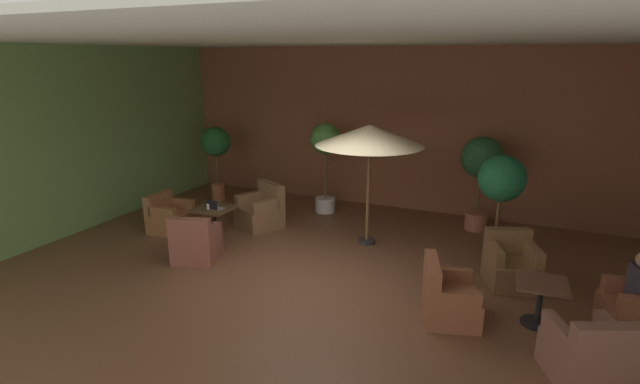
% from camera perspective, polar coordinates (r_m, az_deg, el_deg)
% --- Properties ---
extents(ground_plane, '(10.70, 8.81, 0.02)m').
position_cam_1_polar(ground_plane, '(7.79, -1.36, -10.61)').
color(ground_plane, brown).
extents(wall_back_brick, '(10.70, 0.08, 3.71)m').
position_cam_1_polar(wall_back_brick, '(11.17, 8.39, 7.49)').
color(wall_back_brick, brown).
rests_on(wall_back_brick, ground_plane).
extents(wall_left_accent, '(0.08, 8.81, 3.71)m').
position_cam_1_polar(wall_left_accent, '(10.55, -28.52, 5.23)').
color(wall_left_accent, '#6D9953').
rests_on(wall_left_accent, ground_plane).
extents(ceiling_slab, '(10.70, 8.81, 0.06)m').
position_cam_1_polar(ceiling_slab, '(6.96, -1.57, 18.15)').
color(ceiling_slab, silver).
rests_on(ceiling_slab, wall_back_brick).
extents(cafe_table_front_left, '(0.72, 0.72, 0.62)m').
position_cam_1_polar(cafe_table_front_left, '(9.54, -12.68, -2.58)').
color(cafe_table_front_left, black).
rests_on(cafe_table_front_left, ground_plane).
extents(armchair_front_left_north, '(0.81, 0.79, 0.79)m').
position_cam_1_polar(armchair_front_left_north, '(10.20, -17.66, -2.94)').
color(armchair_front_left_north, '#935E39').
rests_on(armchair_front_left_north, ground_plane).
extents(armchair_front_left_east, '(0.93, 0.97, 0.86)m').
position_cam_1_polar(armchair_front_left_east, '(8.65, -14.75, -6.02)').
color(armchair_front_left_east, brown).
rests_on(armchair_front_left_east, ground_plane).
extents(armchair_front_left_south, '(1.09, 1.08, 0.92)m').
position_cam_1_polar(armchair_front_left_south, '(10.06, -7.13, -2.32)').
color(armchair_front_left_south, brown).
rests_on(armchair_front_left_south, ground_plane).
extents(cafe_table_front_right, '(0.68, 0.68, 0.62)m').
position_cam_1_polar(cafe_table_front_right, '(7.05, 25.07, -11.11)').
color(cafe_table_front_right, black).
rests_on(cafe_table_front_right, ground_plane).
extents(armchair_front_right_north, '(0.85, 0.84, 0.87)m').
position_cam_1_polar(armchair_front_right_north, '(7.48, 33.99, -11.87)').
color(armchair_front_right_north, brown).
rests_on(armchair_front_right_north, ground_plane).
extents(armchair_front_right_east, '(0.94, 0.98, 0.83)m').
position_cam_1_polar(armchair_front_right_east, '(8.11, 22.03, -8.19)').
color(armchair_front_right_east, brown).
rests_on(armchair_front_right_east, ground_plane).
extents(armchair_front_right_south, '(0.92, 0.99, 0.85)m').
position_cam_1_polar(armchair_front_right_south, '(6.84, 15.15, -12.28)').
color(armchair_front_right_south, brown).
rests_on(armchair_front_right_south, ground_plane).
extents(armchair_front_right_west, '(0.98, 1.02, 0.88)m').
position_cam_1_polar(armchair_front_right_west, '(6.19, 29.59, -16.91)').
color(armchair_front_right_west, brown).
rests_on(armchair_front_right_west, ground_plane).
extents(patio_umbrella_tall_red, '(2.00, 2.00, 2.30)m').
position_cam_1_polar(patio_umbrella_tall_red, '(8.69, 6.01, 6.75)').
color(patio_umbrella_tall_red, '#2D2D2D').
rests_on(patio_umbrella_tall_red, ground_plane).
extents(potted_tree_left_corner, '(0.72, 0.72, 1.85)m').
position_cam_1_polar(potted_tree_left_corner, '(11.83, -12.49, 5.30)').
color(potted_tree_left_corner, '#AD653F').
rests_on(potted_tree_left_corner, ground_plane).
extents(potted_tree_mid_left, '(0.70, 0.70, 2.06)m').
position_cam_1_polar(potted_tree_mid_left, '(10.67, 0.66, 4.98)').
color(potted_tree_mid_left, silver).
rests_on(potted_tree_mid_left, ground_plane).
extents(potted_tree_mid_right, '(0.84, 0.84, 1.95)m').
position_cam_1_polar(potted_tree_mid_right, '(10.07, 18.87, 3.09)').
color(potted_tree_mid_right, '#AB614B').
rests_on(potted_tree_mid_right, ground_plane).
extents(potted_tree_right_corner, '(0.81, 0.81, 1.88)m').
position_cam_1_polar(potted_tree_right_corner, '(8.69, 20.99, 0.73)').
color(potted_tree_right_corner, '#3F3036').
rests_on(potted_tree_right_corner, ground_plane).
extents(iced_drink_cup, '(0.08, 0.08, 0.11)m').
position_cam_1_polar(iced_drink_cup, '(9.44, -13.29, -1.68)').
color(iced_drink_cup, white).
rests_on(iced_drink_cup, cafe_table_front_left).
extents(open_laptop, '(0.34, 0.27, 0.20)m').
position_cam_1_polar(open_laptop, '(9.41, -12.70, -1.73)').
color(open_laptop, '#9EA0A5').
rests_on(open_laptop, cafe_table_front_left).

